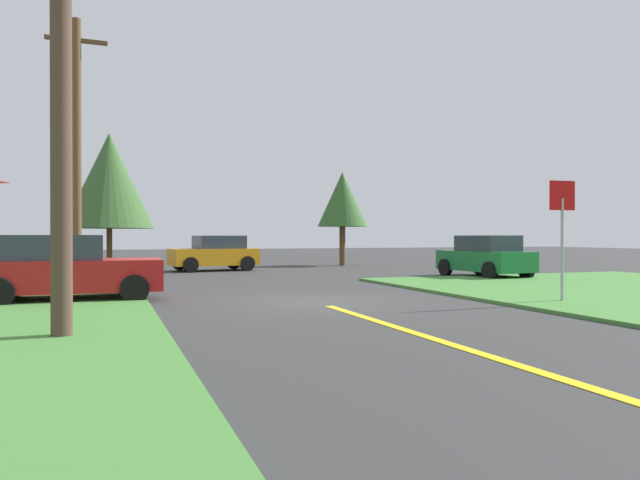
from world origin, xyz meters
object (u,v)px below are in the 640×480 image
object	(u,v)px
car_approaching_junction	(215,253)
utility_pole_mid	(77,149)
car_on_crossroad	(485,257)
utility_pole_near	(61,100)
parked_car_near_building	(66,269)
oak_tree_left	(109,181)
stop_sign	(562,218)
pine_tree_center	(342,200)

from	to	relation	value
car_approaching_junction	utility_pole_mid	xyz separation A→B (m)	(-5.57, -7.67, 3.47)
car_on_crossroad	utility_pole_near	distance (m)	17.51
car_approaching_junction	parked_car_near_building	bearing A→B (deg)	56.83
utility_pole_near	utility_pole_mid	world-z (taller)	utility_pole_mid
utility_pole_mid	oak_tree_left	world-z (taller)	utility_pole_mid
car_on_crossroad	utility_pole_near	bearing A→B (deg)	118.38
car_on_crossroad	oak_tree_left	xyz separation A→B (m)	(-13.62, 14.88, 3.81)
stop_sign	parked_car_near_building	bearing A→B (deg)	-19.50
car_approaching_junction	utility_pole_near	distance (m)	18.54
utility_pole_mid	pine_tree_center	bearing A→B (deg)	38.13
utility_pole_mid	pine_tree_center	world-z (taller)	utility_pole_mid
stop_sign	parked_car_near_building	distance (m)	11.95
car_on_crossroad	pine_tree_center	bearing A→B (deg)	4.18
utility_pole_near	car_on_crossroad	bearing A→B (deg)	33.31
oak_tree_left	pine_tree_center	distance (m)	12.74
car_on_crossroad	utility_pole_mid	size ratio (longest dim) A/B	0.48
parked_car_near_building	stop_sign	bearing A→B (deg)	-22.35
car_approaching_junction	oak_tree_left	distance (m)	9.07
parked_car_near_building	utility_pole_near	world-z (taller)	utility_pole_near
car_on_crossroad	utility_pole_near	size ratio (longest dim) A/B	0.56
stop_sign	utility_pole_near	size ratio (longest dim) A/B	0.41
stop_sign	car_approaching_junction	world-z (taller)	stop_sign
utility_pole_near	car_approaching_junction	bearing A→B (deg)	72.95
car_approaching_junction	car_on_crossroad	size ratio (longest dim) A/B	1.02
pine_tree_center	stop_sign	bearing A→B (deg)	-96.15
parked_car_near_building	utility_pole_mid	xyz separation A→B (m)	(0.08, 4.05, 3.47)
stop_sign	car_on_crossroad	size ratio (longest dim) A/B	0.73
stop_sign	utility_pole_near	xyz separation A→B (m)	(-10.73, -1.32, 1.65)
stop_sign	oak_tree_left	distance (m)	25.23
parked_car_near_building	utility_pole_near	bearing A→B (deg)	-87.44
utility_pole_near	utility_pole_mid	bearing A→B (deg)	91.18
parked_car_near_building	car_on_crossroad	distance (m)	15.17
oak_tree_left	pine_tree_center	world-z (taller)	oak_tree_left
car_approaching_junction	parked_car_near_building	distance (m)	13.01
parked_car_near_building	pine_tree_center	bearing A→B (deg)	47.28
stop_sign	utility_pole_mid	xyz separation A→B (m)	(-10.94, 8.53, 2.27)
car_approaching_junction	utility_pole_mid	distance (m)	10.10
stop_sign	parked_car_near_building	xyz separation A→B (m)	(-11.01, 4.48, -1.20)
car_on_crossroad	utility_pole_mid	xyz separation A→B (m)	(-14.64, 0.36, 3.48)
parked_car_near_building	car_on_crossroad	xyz separation A→B (m)	(14.72, 3.69, -0.00)
car_on_crossroad	stop_sign	bearing A→B (deg)	150.69
car_approaching_junction	stop_sign	bearing A→B (deg)	100.89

